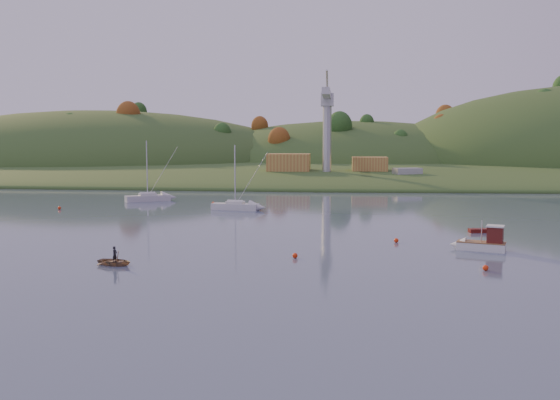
# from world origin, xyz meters

# --- Properties ---
(ground) EXTENTS (500.00, 500.00, 0.00)m
(ground) POSITION_xyz_m (0.00, 0.00, 0.00)
(ground) COLOR #324152
(ground) RESTS_ON ground
(far_shore) EXTENTS (620.00, 220.00, 1.50)m
(far_shore) POSITION_xyz_m (0.00, 230.00, 0.00)
(far_shore) COLOR #2A441B
(far_shore) RESTS_ON ground
(shore_slope) EXTENTS (640.00, 150.00, 7.00)m
(shore_slope) POSITION_xyz_m (0.00, 165.00, 0.00)
(shore_slope) COLOR #2A441B
(shore_slope) RESTS_ON ground
(hill_left) EXTENTS (170.00, 140.00, 44.00)m
(hill_left) POSITION_xyz_m (-90.00, 200.00, 0.00)
(hill_left) COLOR #2A441B
(hill_left) RESTS_ON ground
(hill_center) EXTENTS (140.00, 120.00, 36.00)m
(hill_center) POSITION_xyz_m (10.00, 210.00, 0.00)
(hill_center) COLOR #2A441B
(hill_center) RESTS_ON ground
(hillside_trees) EXTENTS (280.00, 50.00, 32.00)m
(hillside_trees) POSITION_xyz_m (0.00, 185.00, 0.00)
(hillside_trees) COLOR #1B4719
(hillside_trees) RESTS_ON ground
(wharf) EXTENTS (42.00, 16.00, 2.40)m
(wharf) POSITION_xyz_m (5.00, 122.00, 1.20)
(wharf) COLOR slate
(wharf) RESTS_ON ground
(shed_west) EXTENTS (11.00, 8.00, 4.80)m
(shed_west) POSITION_xyz_m (-8.00, 123.00, 4.80)
(shed_west) COLOR #AB6C39
(shed_west) RESTS_ON wharf
(shed_east) EXTENTS (9.00, 7.00, 4.00)m
(shed_east) POSITION_xyz_m (13.00, 124.00, 4.40)
(shed_east) COLOR #AB6C39
(shed_east) RESTS_ON wharf
(dock_crane) EXTENTS (3.20, 28.00, 20.30)m
(dock_crane) POSITION_xyz_m (2.00, 118.39, 17.17)
(dock_crane) COLOR #B7B7BC
(dock_crane) RESTS_ON wharf
(fishing_boat) EXTENTS (5.73, 3.37, 3.50)m
(fishing_boat) POSITION_xyz_m (19.35, 24.45, 0.77)
(fishing_boat) COLOR silver
(fishing_boat) RESTS_ON ground
(sailboat_near) EXTENTS (7.91, 5.98, 10.82)m
(sailboat_near) POSITION_xyz_m (-28.95, 69.13, 0.71)
(sailboat_near) COLOR silver
(sailboat_near) RESTS_ON ground
(sailboat_far) EXTENTS (7.58, 3.18, 10.20)m
(sailboat_far) POSITION_xyz_m (-11.01, 57.22, 0.68)
(sailboat_far) COLOR silver
(sailboat_far) RESTS_ON ground
(canoe) EXTENTS (3.71, 3.05, 0.67)m
(canoe) POSITION_xyz_m (-14.46, 13.72, 0.34)
(canoe) COLOR #9A7755
(canoe) RESTS_ON ground
(paddler) EXTENTS (0.47, 0.60, 1.45)m
(paddler) POSITION_xyz_m (-14.46, 13.72, 0.72)
(paddler) COLOR black
(paddler) RESTS_ON ground
(red_tender) EXTENTS (3.39, 1.59, 1.11)m
(red_tender) POSITION_xyz_m (22.95, 36.81, 0.23)
(red_tender) COLOR #500F0B
(red_tender) RESTS_ON ground
(work_vessel) EXTENTS (16.49, 10.55, 3.99)m
(work_vessel) POSITION_xyz_m (21.76, 115.27, 1.42)
(work_vessel) COLOR #515C6B
(work_vessel) RESTS_ON ground
(buoy_0) EXTENTS (0.50, 0.50, 0.50)m
(buoy_0) POSITION_xyz_m (17.92, 14.52, 0.25)
(buoy_0) COLOR red
(buoy_0) RESTS_ON ground
(buoy_1) EXTENTS (0.50, 0.50, 0.50)m
(buoy_1) POSITION_xyz_m (11.59, 28.28, 0.25)
(buoy_1) COLOR red
(buoy_1) RESTS_ON ground
(buoy_2) EXTENTS (0.50, 0.50, 0.50)m
(buoy_2) POSITION_xyz_m (-38.86, 55.00, 0.25)
(buoy_2) COLOR red
(buoy_2) RESTS_ON ground
(buoy_3) EXTENTS (0.50, 0.50, 0.50)m
(buoy_3) POSITION_xyz_m (-16.04, 64.56, 0.25)
(buoy_3) COLOR red
(buoy_3) RESTS_ON ground
(buoy_4) EXTENTS (0.50, 0.50, 0.50)m
(buoy_4) POSITION_xyz_m (1.30, 18.51, 0.25)
(buoy_4) COLOR red
(buoy_4) RESTS_ON ground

